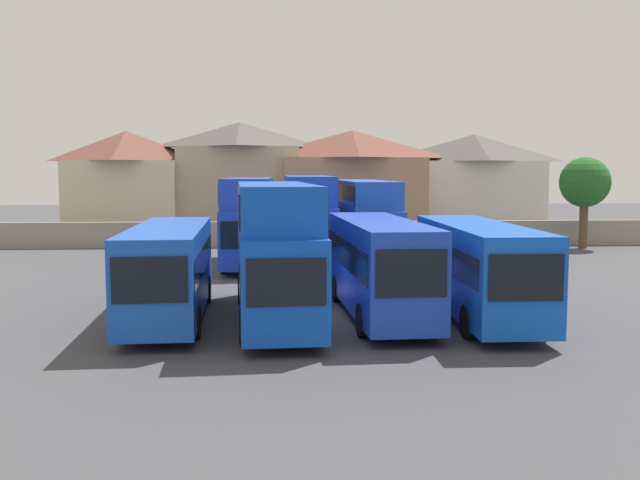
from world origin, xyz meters
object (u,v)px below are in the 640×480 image
at_px(bus_6, 308,215).
at_px(house_terrace_left, 127,184).
at_px(bus_1, 169,267).
at_px(bus_7, 365,217).
at_px(tree_left_of_lot, 585,183).
at_px(bus_3, 379,262).
at_px(bus_5, 249,217).
at_px(house_terrace_right, 352,183).
at_px(bus_4, 478,265).
at_px(bus_2, 275,244).
at_px(house_terrace_centre, 240,179).
at_px(house_terrace_far_right, 473,184).

xyz_separation_m(bus_6, house_terrace_left, (-13.65, 17.02, 1.47)).
distance_m(bus_1, bus_6, 15.90).
xyz_separation_m(bus_7, tree_left_of_lot, (16.15, 7.88, 1.78)).
bearing_deg(bus_3, bus_6, -175.33).
xyz_separation_m(bus_3, bus_5, (-5.30, 14.55, 0.76)).
relative_size(bus_1, bus_7, 0.89).
relative_size(house_terrace_right, tree_left_of_lot, 1.83).
relative_size(bus_4, bus_7, 0.89).
xyz_separation_m(bus_3, bus_7, (1.21, 14.47, 0.68)).
xyz_separation_m(bus_2, house_terrace_left, (-11.85, 32.15, 1.55)).
bearing_deg(bus_5, house_terrace_centre, -174.44).
relative_size(bus_4, house_terrace_far_right, 0.95).
bearing_deg(bus_3, bus_2, -87.91).
relative_size(bus_2, house_terrace_left, 1.26).
bearing_deg(tree_left_of_lot, house_terrace_centre, 157.82).
relative_size(house_terrace_centre, tree_left_of_lot, 1.57).
distance_m(bus_5, house_terrace_far_right, 25.82).
xyz_separation_m(house_terrace_far_right, tree_left_of_lot, (4.82, -10.80, 0.23)).
height_order(bus_3, tree_left_of_lot, tree_left_of_lot).
bearing_deg(bus_5, house_terrace_right, 156.96).
bearing_deg(tree_left_of_lot, bus_7, -154.00).
relative_size(bus_2, bus_3, 1.09).
bearing_deg(bus_6, house_terrace_far_right, 140.90).
distance_m(bus_3, house_terrace_far_right, 35.51).
bearing_deg(bus_5, bus_1, -7.99).
bearing_deg(bus_2, house_terrace_right, 165.76).
relative_size(bus_2, bus_7, 0.95).
relative_size(bus_5, house_terrace_centre, 1.04).
bearing_deg(bus_4, house_terrace_centre, -162.09).
relative_size(bus_7, house_terrace_far_right, 1.06).
bearing_deg(bus_7, bus_2, -20.09).
bearing_deg(house_terrace_centre, bus_6, -74.70).
distance_m(bus_2, house_terrace_right, 32.45).
xyz_separation_m(bus_7, house_terrace_centre, (-7.95, 17.71, 1.97)).
xyz_separation_m(bus_3, house_terrace_right, (2.23, 31.51, 2.33)).
bearing_deg(bus_2, tree_left_of_lot, 133.47).
xyz_separation_m(bus_1, bus_4, (11.14, -0.35, 0.03)).
xyz_separation_m(bus_2, bus_6, (1.80, 15.13, 0.08)).
height_order(bus_7, house_terrace_centre, house_terrace_centre).
bearing_deg(bus_6, house_terrace_centre, -165.44).
bearing_deg(bus_5, bus_7, 90.24).
bearing_deg(house_terrace_left, bus_5, -59.11).
xyz_separation_m(house_terrace_left, tree_left_of_lot, (32.99, -9.46, 0.17)).
height_order(bus_6, house_terrace_far_right, house_terrace_far_right).
distance_m(bus_4, bus_7, 15.08).
distance_m(house_terrace_right, house_terrace_far_right, 10.44).
bearing_deg(bus_6, bus_3, 6.89).
bearing_deg(house_terrace_right, bus_3, -94.05).
distance_m(bus_4, house_terrace_right, 32.04).
xyz_separation_m(bus_3, house_terrace_far_right, (12.54, 33.15, 2.23)).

